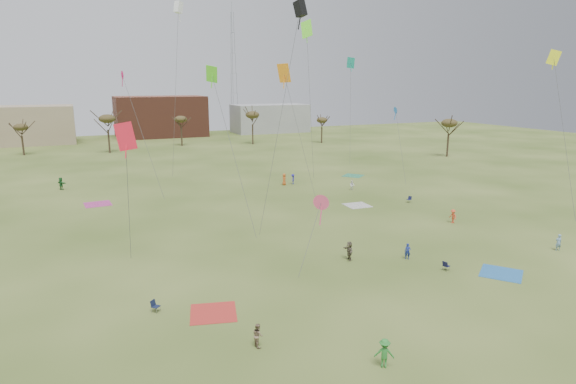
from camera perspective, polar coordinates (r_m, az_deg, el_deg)
name	(u,v)px	position (r m, az deg, el deg)	size (l,w,h in m)	color
ground	(349,291)	(38.69, 7.31, -11.65)	(260.00, 260.00, 0.00)	#364F18
flyer_near_center	(384,353)	(29.45, 11.40, -18.30)	(1.13, 0.65, 1.75)	#2A802F
flyer_near_right	(408,251)	(46.00, 14.05, -6.88)	(0.55, 0.36, 1.50)	navy
spectator_fore_b	(258,335)	(30.96, -3.61, -16.64)	(0.74, 0.57, 1.51)	#866E55
spectator_fore_c	(349,251)	(44.77, 7.30, -6.95)	(1.64, 0.52, 1.77)	brown
flyer_mid_b	(453,216)	(59.03, 19.03, -2.74)	(1.05, 0.60, 1.63)	#E64F2B
flyer_mid_c	(558,242)	(53.75, 29.52, -5.24)	(0.60, 0.40, 1.65)	#7199BD
spectator_mid_e	(352,185)	(73.43, 7.64, 0.78)	(0.72, 0.56, 1.48)	white
flyer_far_a	(61,184)	(80.85, -25.41, 0.91)	(1.77, 0.57, 1.91)	#22682D
flyer_far_b	(284,179)	(76.42, -0.46, 1.52)	(0.91, 0.59, 1.86)	#CB5C22
flyer_far_c	(293,179)	(77.17, 0.58, 1.55)	(1.06, 0.61, 1.64)	#232094
blanket_red	(213,313)	(35.52, -8.88, -14.05)	(3.22, 3.22, 0.03)	red
blanket_blue	(501,273)	(45.55, 24.05, -8.84)	(3.29, 3.29, 0.03)	#296EB4
blanket_cream	(357,205)	(64.55, 8.26, -1.59)	(3.13, 3.13, 0.03)	beige
blanket_plum	(98,204)	(69.49, -21.71, -1.35)	(3.37, 3.37, 0.03)	#B83883
blanket_olive	(353,176)	(85.02, 7.75, 1.93)	(3.24, 3.24, 0.03)	#30845B
camp_chair_left	(156,308)	(36.42, -15.48, -13.22)	(0.74, 0.74, 0.87)	#141D38
camp_chair_center	(446,268)	(44.44, 18.31, -8.54)	(0.65, 0.62, 0.87)	#15163C
camp_chair_right	(409,201)	(67.44, 14.21, -1.01)	(0.69, 0.66, 0.87)	#16183D
kites_aloft	(237,41)	(63.57, -6.04, 17.49)	(66.38, 49.93, 27.07)	red
tree_line	(154,124)	(110.60, -15.66, 7.80)	(117.44, 49.32, 8.91)	#3A2B1E
building_tan	(8,126)	(146.37, -30.35, 6.84)	(32.00, 14.00, 10.00)	#937F60
building_brick	(160,116)	(152.16, -14.95, 8.70)	(26.00, 16.00, 12.00)	brown
building_grey	(270,118)	(159.54, -2.17, 8.76)	(24.00, 12.00, 9.00)	gray
radio_tower	(233,73)	(162.43, -6.53, 13.95)	(1.51, 1.72, 41.00)	#9EA3A8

